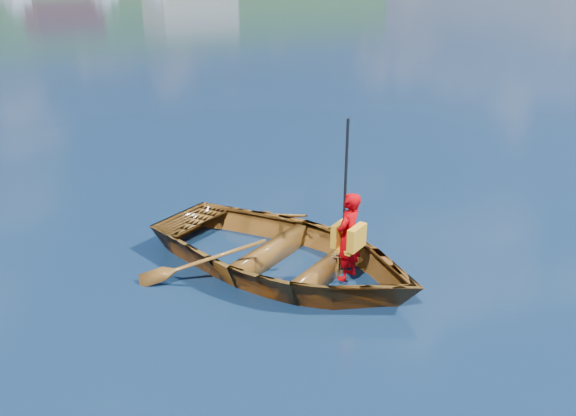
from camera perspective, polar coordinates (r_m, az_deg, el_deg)
The scene contains 3 objects.
ground at distance 7.61m, azimuth -2.23°, elevation -6.69°, with size 600.00×600.00×0.00m.
rowboat at distance 7.58m, azimuth -0.54°, elevation -4.56°, with size 3.97×4.67×0.82m.
child_paddler at distance 7.09m, azimuth 6.14°, elevation -2.86°, with size 0.49×0.43×2.04m.
Camera 1 is at (-3.75, -5.50, 3.69)m, focal length 35.00 mm.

